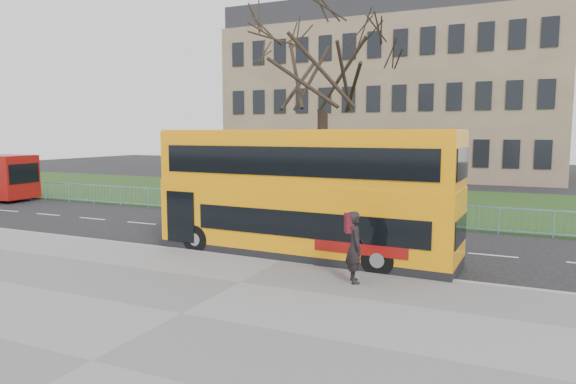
# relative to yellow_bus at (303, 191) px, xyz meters

# --- Properties ---
(ground) EXTENTS (120.00, 120.00, 0.00)m
(ground) POSITION_rel_yellow_bus_xyz_m (-0.28, 0.44, -2.23)
(ground) COLOR black
(ground) RESTS_ON ground
(pavement) EXTENTS (80.00, 10.50, 0.12)m
(pavement) POSITION_rel_yellow_bus_xyz_m (-0.28, -6.31, -2.17)
(pavement) COLOR slate
(pavement) RESTS_ON ground
(kerb) EXTENTS (80.00, 0.20, 0.14)m
(kerb) POSITION_rel_yellow_bus_xyz_m (-0.28, -1.11, -2.16)
(kerb) COLOR gray
(kerb) RESTS_ON ground
(grass_verge) EXTENTS (80.00, 15.40, 0.08)m
(grass_verge) POSITION_rel_yellow_bus_xyz_m (-0.28, 14.74, -2.19)
(grass_verge) COLOR #1E3A15
(grass_verge) RESTS_ON ground
(guard_railing) EXTENTS (40.00, 0.12, 1.10)m
(guard_railing) POSITION_rel_yellow_bus_xyz_m (-0.28, 7.04, -1.68)
(guard_railing) COLOR #6FA7C5
(guard_railing) RESTS_ON ground
(bare_tree) EXTENTS (8.75, 8.75, 12.50)m
(bare_tree) POSITION_rel_yellow_bus_xyz_m (-3.28, 10.44, 4.10)
(bare_tree) COLOR black
(bare_tree) RESTS_ON grass_verge
(civic_building) EXTENTS (30.00, 15.00, 14.00)m
(civic_building) POSITION_rel_yellow_bus_xyz_m (-5.28, 35.44, 4.77)
(civic_building) COLOR #7B634E
(civic_building) RESTS_ON ground
(yellow_bus) EXTENTS (10.01, 2.76, 4.16)m
(yellow_bus) POSITION_rel_yellow_bus_xyz_m (0.00, 0.00, 0.00)
(yellow_bus) COLOR #FF9D0A
(yellow_bus) RESTS_ON ground
(pedestrian) EXTENTS (0.75, 0.84, 1.93)m
(pedestrian) POSITION_rel_yellow_bus_xyz_m (2.51, -2.40, -1.15)
(pedestrian) COLOR black
(pedestrian) RESTS_ON pavement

